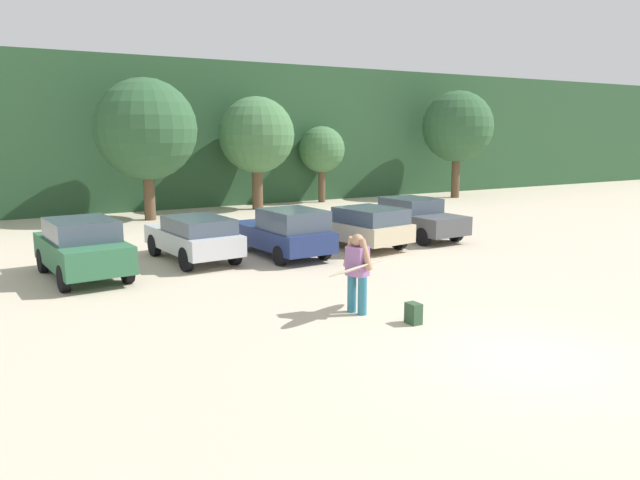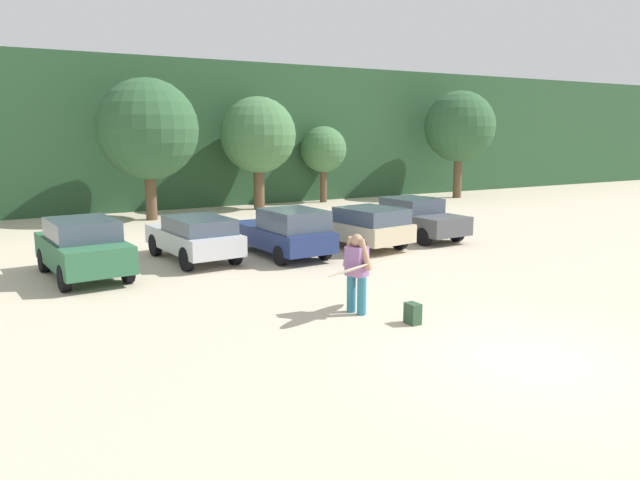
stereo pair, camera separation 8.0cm
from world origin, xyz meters
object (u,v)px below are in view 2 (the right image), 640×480
Objects in this scene: parked_car_forest_green at (83,247)px; person_adult at (357,269)px; parked_car_navy at (285,232)px; surfboard_cream at (359,267)px; parked_car_silver at (195,236)px; parked_car_dark_gray at (414,218)px; parked_car_champagne at (359,226)px; backpack_dropped at (413,314)px.

person_adult reaches higher than parked_car_forest_green.
surfboard_cream is (-1.39, -6.52, 0.26)m from parked_car_navy.
parked_car_navy reaches higher than surfboard_cream.
parked_car_silver is 0.99× the size of parked_car_navy.
person_adult is at bearing -88.99° from surfboard_cream.
parked_car_silver is 7.44m from surfboard_cream.
parked_car_navy is (6.17, -0.18, -0.06)m from parked_car_forest_green.
parked_car_champagne is at bearing 98.77° from parked_car_dark_gray.
backpack_dropped is at bearing -171.41° from parked_car_silver.
parked_car_silver is (3.40, 0.60, -0.08)m from parked_car_forest_green.
parked_car_silver is 8.72m from backpack_dropped.
surfboard_cream is (1.38, -7.30, 0.29)m from parked_car_silver.
parked_car_silver is 2.34× the size of person_adult.
parked_car_dark_gray is 10.23m from person_adult.
parked_car_navy is 2.36× the size of person_adult.
parked_car_champagne is at bearing 64.27° from backpack_dropped.
parked_car_silver is at bearing -101.90° from surfboard_cream.
backpack_dropped is at bearing 138.58° from parked_car_dark_gray.
parked_car_navy is at bearing 84.11° from backpack_dropped.
parked_car_forest_green is at bearing -69.96° from person_adult.
parked_car_navy is 5.92m from parked_car_dark_gray.
parked_car_forest_green reaches higher than surfboard_cream.
person_adult is at bearing 131.54° from parked_car_dark_gray.
surfboard_cream is (-4.35, -6.63, 0.29)m from parked_car_champagne.
parked_car_champagne reaches higher than parked_car_silver.
parked_car_forest_green is 9.29× the size of backpack_dropped.
parked_car_silver is at bearing 70.90° from parked_car_navy.
parked_car_forest_green is at bearing -77.10° from surfboard_cream.
parked_car_dark_gray is (12.05, 0.53, -0.08)m from parked_car_forest_green.
parked_car_forest_green is at bearing 81.72° from parked_car_champagne.
parked_car_navy reaches higher than parked_car_silver.
parked_car_silver is at bearing 86.58° from parked_car_dark_gray.
parked_car_champagne is (9.14, -0.07, -0.09)m from parked_car_forest_green.
person_adult reaches higher than parked_car_silver.
parked_car_forest_green is 9.56m from backpack_dropped.
parked_car_champagne is at bearing -95.36° from parked_car_forest_green.
surfboard_cream is at bearing 164.63° from parked_car_navy.
person_adult is 1.59m from backpack_dropped.
parked_car_silver reaches higher than backpack_dropped.
parked_car_silver reaches higher than surfboard_cream.
parked_car_dark_gray is 2.43× the size of person_adult.
parked_car_forest_green is 12.06m from parked_car_dark_gray.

